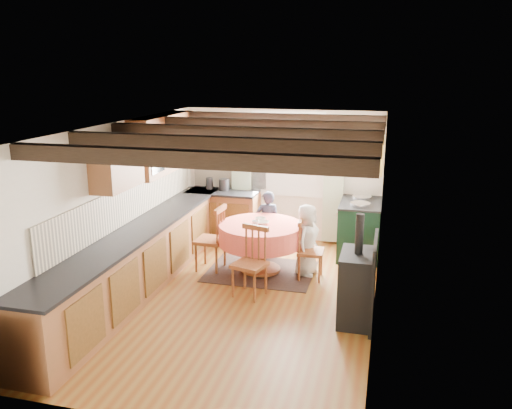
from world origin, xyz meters
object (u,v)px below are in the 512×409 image
(cast_iron_stove, at_px, (358,269))
(chair_left, at_px, (210,238))
(chair_near, at_px, (249,262))
(aga_range, at_px, (360,229))
(child_far, at_px, (268,223))
(child_right, at_px, (307,240))
(cup, at_px, (255,224))
(dining_table, at_px, (261,248))
(chair_right, at_px, (311,249))

(cast_iron_stove, bearing_deg, chair_left, 152.77)
(cast_iron_stove, bearing_deg, chair_near, 165.07)
(aga_range, distance_m, child_far, 1.56)
(chair_left, xyz_separation_m, aga_range, (2.25, 1.20, -0.04))
(child_right, xyz_separation_m, cup, (-0.76, -0.23, 0.27))
(chair_left, bearing_deg, child_right, 99.33)
(dining_table, bearing_deg, aga_range, 37.82)
(aga_range, relative_size, child_far, 0.93)
(chair_near, distance_m, chair_left, 1.19)
(aga_range, relative_size, child_right, 0.93)
(aga_range, bearing_deg, chair_right, -118.79)
(dining_table, height_order, chair_right, chair_right)
(cup, bearing_deg, cast_iron_stove, -35.48)
(child_right, bearing_deg, cup, 118.84)
(chair_left, distance_m, child_far, 1.12)
(chair_left, height_order, child_far, child_far)
(chair_left, distance_m, child_right, 1.52)
(aga_range, xyz_separation_m, child_right, (-0.74, -1.04, 0.08))
(chair_near, distance_m, child_far, 1.67)
(chair_near, bearing_deg, cup, 113.31)
(child_far, distance_m, cup, 0.96)
(chair_left, relative_size, child_far, 0.93)
(chair_right, xyz_separation_m, cast_iron_stove, (0.76, -1.23, 0.24))
(chair_left, xyz_separation_m, chair_right, (1.60, 0.02, -0.06))
(aga_range, xyz_separation_m, cast_iron_stove, (0.11, -2.42, 0.23))
(chair_left, relative_size, aga_range, 1.00)
(dining_table, relative_size, chair_left, 1.24)
(dining_table, relative_size, aga_range, 1.24)
(chair_right, xyz_separation_m, cup, (-0.84, -0.09, 0.37))
(aga_range, bearing_deg, dining_table, -142.18)
(chair_left, bearing_deg, aga_range, 121.24)
(chair_left, bearing_deg, dining_table, 98.77)
(chair_right, relative_size, child_far, 0.83)
(chair_right, relative_size, child_right, 0.83)
(child_far, bearing_deg, dining_table, 76.94)
(cast_iron_stove, height_order, child_far, cast_iron_stove)
(aga_range, height_order, cast_iron_stove, cast_iron_stove)
(child_far, height_order, cup, child_far)
(chair_right, bearing_deg, child_far, 43.79)
(child_right, height_order, cup, child_right)
(chair_left, distance_m, cup, 0.82)
(child_right, bearing_deg, dining_table, 108.47)
(aga_range, bearing_deg, cast_iron_stove, -87.39)
(cast_iron_stove, height_order, cup, cast_iron_stove)
(dining_table, height_order, aga_range, aga_range)
(chair_right, bearing_deg, child_right, 28.34)
(chair_left, relative_size, cup, 10.05)
(aga_range, height_order, child_right, child_right)
(chair_near, distance_m, cup, 0.82)
(chair_right, bearing_deg, dining_table, 83.23)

